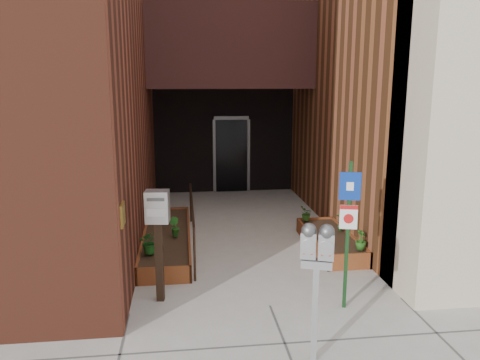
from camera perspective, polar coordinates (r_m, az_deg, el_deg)
name	(u,v)px	position (r m, az deg, el deg)	size (l,w,h in m)	color
ground	(270,306)	(7.01, 3.66, -15.06)	(80.00, 80.00, 0.00)	#9E9991
architecture	(218,12)	(13.19, -2.71, 19.80)	(20.00, 14.60, 10.00)	#602A1B
planter_left	(167,240)	(9.35, -8.90, -7.21)	(0.90, 3.60, 0.30)	brown
planter_right	(330,242)	(9.30, 10.95, -7.40)	(0.80, 2.20, 0.30)	brown
handrail	(192,209)	(9.12, -5.88, -3.60)	(0.04, 3.34, 0.90)	black
parking_meter	(317,256)	(5.32, 9.37, -9.13)	(0.39, 0.24, 1.66)	#9B9B9E
sign_post	(348,220)	(6.63, 13.06, -4.77)	(0.29, 0.10, 2.13)	#133515
payment_dropbox	(158,222)	(6.82, -9.98, -5.10)	(0.36, 0.28, 1.67)	black
shrub_left_a	(150,242)	(8.17, -10.89, -7.40)	(0.37, 0.37, 0.41)	#195017
shrub_left_b	(174,227)	(8.98, -7.99, -5.66)	(0.20, 0.20, 0.36)	#205C1A
shrub_left_c	(158,213)	(9.89, -10.00, -3.94)	(0.22, 0.22, 0.40)	#1B611E
shrub_left_d	(159,203)	(10.79, -9.83, -2.75)	(0.18, 0.18, 0.34)	#1E4F16
shrub_right_a	(361,240)	(8.47, 14.53, -7.07)	(0.19, 0.19, 0.35)	#245618
shrub_right_b	(341,222)	(9.40, 12.22, -4.97)	(0.20, 0.20, 0.37)	#1D5317
shrub_right_c	(306,213)	(9.96, 8.08, -4.06)	(0.28, 0.28, 0.31)	#254F16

